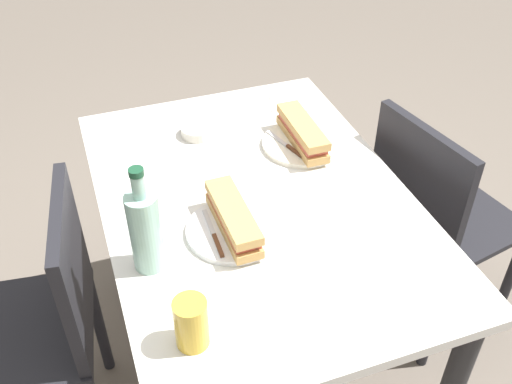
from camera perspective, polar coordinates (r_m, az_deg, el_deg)
The scene contains 14 objects.
ground_plane at distance 2.15m, azimuth 0.00°, elevation -16.03°, with size 8.00×8.00×0.00m, color #6B6056.
dining_table at distance 1.67m, azimuth 0.00°, elevation -3.56°, with size 1.16×0.82×0.74m.
chair_far at distance 1.72m, azimuth -19.63°, elevation -11.45°, with size 0.45×0.45×0.87m.
chair_near at distance 2.00m, azimuth 16.65°, elevation -2.31°, with size 0.47×0.47×0.87m.
plate_near at distance 1.49m, azimuth -2.17°, elevation -3.71°, with size 0.24×0.24×0.01m, color white.
baguette_sandwich_near at distance 1.46m, azimuth -2.21°, elevation -2.52°, with size 0.26×0.07×0.07m.
knife_near at distance 1.47m, azimuth -4.08°, elevation -4.19°, with size 0.18×0.02×0.01m.
plate_far at distance 1.80m, azimuth 4.44°, elevation 4.68°, with size 0.24×0.24×0.01m, color silver.
baguette_sandwich_far at distance 1.78m, azimuth 4.51°, elevation 5.78°, with size 0.26×0.07×0.07m.
knife_far at distance 1.77m, azimuth 3.06°, elevation 4.48°, with size 0.18×0.06×0.01m.
water_bottle at distance 1.36m, azimuth -10.66°, elevation -3.60°, with size 0.08×0.08×0.28m.
beer_glass at distance 1.23m, azimuth -6.28°, elevation -12.49°, with size 0.07×0.07×0.12m, color gold.
olive_bowl at distance 1.85m, azimuth -5.65°, elevation 5.92°, with size 0.10×0.10×0.03m, color silver.
paper_napkin at distance 2.03m, azimuth 3.40°, elevation 8.79°, with size 0.14×0.14×0.00m, color white.
Camera 1 is at (-1.16, 0.42, 1.76)m, focal length 41.35 mm.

